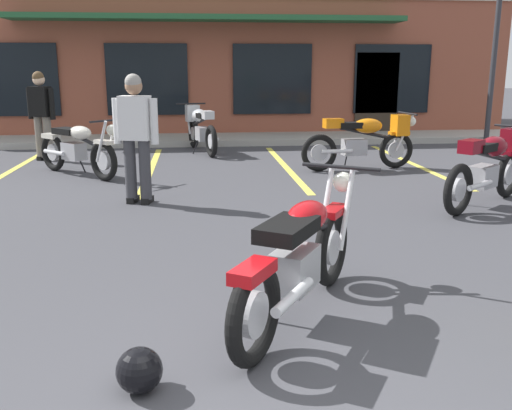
% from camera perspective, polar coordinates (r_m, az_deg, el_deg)
% --- Properties ---
extents(ground_plane, '(80.00, 80.00, 0.00)m').
position_cam_1_polar(ground_plane, '(5.99, -1.91, -3.41)').
color(ground_plane, '#3D3D42').
extents(sidewalk_kerb, '(22.00, 1.80, 0.14)m').
position_cam_1_polar(sidewalk_kerb, '(13.77, -4.39, 6.62)').
color(sidewalk_kerb, '#A8A59E').
rests_on(sidewalk_kerb, ground_plane).
extents(brick_storefront_building, '(15.31, 6.66, 3.66)m').
position_cam_1_polar(brick_storefront_building, '(17.23, -4.88, 13.90)').
color(brick_storefront_building, brown).
rests_on(brick_storefront_building, ground_plane).
extents(painted_stall_lines, '(7.32, 4.80, 0.01)m').
position_cam_1_polar(painted_stall_lines, '(10.22, -3.72, 3.77)').
color(painted_stall_lines, '#DBCC4C').
rests_on(painted_stall_lines, ground_plane).
extents(motorcycle_foreground_classic, '(1.36, 1.86, 0.98)m').
position_cam_1_polar(motorcycle_foreground_classic, '(4.04, 4.49, -5.09)').
color(motorcycle_foreground_classic, black).
rests_on(motorcycle_foreground_classic, ground_plane).
extents(motorcycle_red_sportbike, '(1.77, 1.51, 0.98)m').
position_cam_1_polar(motorcycle_red_sportbike, '(7.96, 22.43, 3.76)').
color(motorcycle_red_sportbike, black).
rests_on(motorcycle_red_sportbike, ground_plane).
extents(motorcycle_black_cruiser, '(0.89, 2.08, 0.98)m').
position_cam_1_polar(motorcycle_black_cruiser, '(12.12, -5.59, 7.81)').
color(motorcycle_black_cruiser, black).
rests_on(motorcycle_black_cruiser, ground_plane).
extents(motorcycle_silver_naked, '(2.10, 0.72, 0.98)m').
position_cam_1_polar(motorcycle_silver_naked, '(10.13, 10.85, 6.48)').
color(motorcycle_silver_naked, black).
rests_on(motorcycle_silver_naked, ground_plane).
extents(motorcycle_blue_standard, '(1.64, 1.66, 0.98)m').
position_cam_1_polar(motorcycle_blue_standard, '(9.81, -17.47, 5.47)').
color(motorcycle_blue_standard, black).
rests_on(motorcycle_blue_standard, ground_plane).
extents(person_in_shorts_foreground, '(0.58, 0.39, 1.68)m').
position_cam_1_polar(person_in_shorts_foreground, '(11.60, -20.69, 8.84)').
color(person_in_shorts_foreground, black).
rests_on(person_in_shorts_foreground, ground_plane).
extents(person_near_building, '(0.61, 0.35, 1.68)m').
position_cam_1_polar(person_near_building, '(7.53, -11.94, 7.23)').
color(person_near_building, black).
rests_on(person_near_building, ground_plane).
extents(helmet_on_pavement, '(0.26, 0.26, 0.26)m').
position_cam_1_polar(helmet_on_pavement, '(3.34, -11.59, -15.89)').
color(helmet_on_pavement, black).
rests_on(helmet_on_pavement, ground_plane).
extents(parking_lot_lamp_post, '(0.24, 0.76, 4.60)m').
position_cam_1_polar(parking_lot_lamp_post, '(14.20, 23.36, 17.71)').
color(parking_lot_lamp_post, '#2D2D33').
rests_on(parking_lot_lamp_post, ground_plane).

